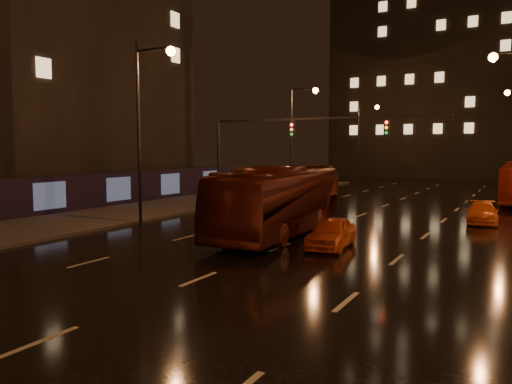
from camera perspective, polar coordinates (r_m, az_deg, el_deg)
ground at (r=30.82m, az=10.89°, el=-3.02°), size 140.00×140.00×0.00m
sidewalk_left at (r=33.42m, az=-14.62°, el=-2.34°), size 7.00×70.00×0.15m
building_distant at (r=82.40m, az=25.43°, el=14.12°), size 44.00×16.00×36.00m
hoarding_left at (r=33.99m, az=-22.69°, el=-0.46°), size 0.30×46.00×2.50m
traffic_signal at (r=32.43m, az=2.45°, el=5.85°), size 15.31×0.32×6.20m
bus_red at (r=24.89m, az=2.84°, el=-0.90°), size 3.96×12.38×3.39m
taxi_near at (r=21.70m, az=8.61°, el=-4.60°), size 1.84×3.94×1.30m
taxi_far at (r=31.33m, az=24.44°, el=-2.18°), size 1.94×4.12×1.16m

